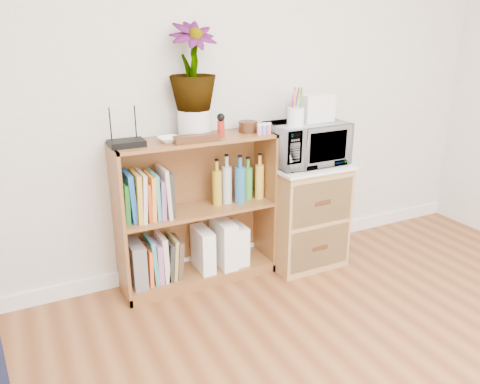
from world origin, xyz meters
TOP-DOWN VIEW (x-y plane):
  - skirting_board at (0.00, 2.24)m, footprint 4.00×0.02m
  - bookshelf at (-0.35, 2.10)m, footprint 1.00×0.30m
  - wicker_unit at (0.40, 2.02)m, footprint 0.50×0.45m
  - microwave at (0.40, 2.02)m, footprint 0.50×0.35m
  - pen_cup at (0.26, 1.95)m, footprint 0.10×0.10m
  - small_appliance at (0.47, 2.06)m, footprint 0.22×0.18m
  - router at (-0.76, 2.08)m, footprint 0.19×0.13m
  - white_bowl at (-0.52, 2.07)m, footprint 0.13×0.13m
  - plant_pot at (-0.34, 2.12)m, footprint 0.20×0.20m
  - potted_plant at (-0.34, 2.12)m, footprint 0.28×0.28m
  - trinket_box at (-0.38, 2.00)m, footprint 0.27×0.07m
  - kokeshi_doll at (-0.19, 2.06)m, footprint 0.04×0.04m
  - wooden_bowl at (0.01, 2.11)m, footprint 0.12×0.12m
  - paint_jars at (0.08, 2.01)m, footprint 0.10×0.04m
  - file_box at (-0.76, 2.10)m, footprint 0.08×0.22m
  - magazine_holder_left at (-0.32, 2.09)m, footprint 0.09×0.23m
  - magazine_holder_mid at (-0.17, 2.09)m, footprint 0.10×0.25m
  - magazine_holder_right at (-0.07, 2.09)m, footprint 0.08×0.21m
  - cookbooks at (-0.67, 2.10)m, footprint 0.29×0.20m
  - liquor_bottles at (-0.06, 2.10)m, footprint 0.36×0.07m
  - lower_books at (-0.59, 2.10)m, footprint 0.23×0.19m

SIDE VIEW (x-z plane):
  - skirting_board at x=0.00m, z-range 0.00..0.10m
  - lower_books at x=-0.59m, z-range 0.05..0.35m
  - magazine_holder_right at x=-0.07m, z-range 0.07..0.34m
  - file_box at x=-0.76m, z-range 0.07..0.35m
  - magazine_holder_left at x=-0.32m, z-range 0.07..0.35m
  - magazine_holder_mid at x=-0.17m, z-range 0.07..0.39m
  - wicker_unit at x=0.40m, z-range 0.00..0.70m
  - bookshelf at x=-0.35m, z-range 0.00..0.95m
  - cookbooks at x=-0.67m, z-range 0.48..0.79m
  - liquor_bottles at x=-0.06m, z-range 0.49..0.80m
  - microwave at x=0.40m, z-range 0.72..1.00m
  - white_bowl at x=-0.52m, z-range 0.95..0.98m
  - router at x=-0.76m, z-range 0.95..0.99m
  - trinket_box at x=-0.38m, z-range 0.95..0.99m
  - paint_jars at x=0.08m, z-range 0.95..1.00m
  - wooden_bowl at x=0.01m, z-range 0.95..1.02m
  - kokeshi_doll at x=-0.19m, z-range 0.95..1.05m
  - plant_pot at x=-0.34m, z-range 0.95..1.12m
  - pen_cup at x=0.26m, z-range 1.00..1.11m
  - small_appliance at x=0.47m, z-range 1.00..1.17m
  - potted_plant at x=-0.34m, z-range 1.12..1.61m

